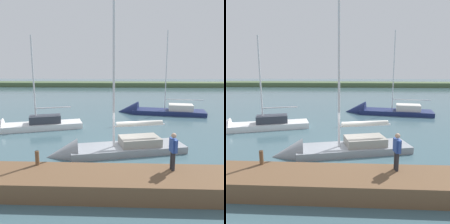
% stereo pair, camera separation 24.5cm
% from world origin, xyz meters
% --- Properties ---
extents(ground_plane, '(200.00, 200.00, 0.00)m').
position_xyz_m(ground_plane, '(0.00, 0.00, 0.00)').
color(ground_plane, '#42606B').
extents(far_shoreline, '(180.00, 8.00, 2.40)m').
position_xyz_m(far_shoreline, '(0.00, -52.54, 0.00)').
color(far_shoreline, '#4C603D').
rests_on(far_shoreline, ground_plane).
extents(dock_pier, '(25.76, 2.24, 0.79)m').
position_xyz_m(dock_pier, '(0.00, 4.45, 0.40)').
color(dock_pier, brown).
rests_on(dock_pier, ground_plane).
extents(mooring_post_far, '(0.18, 0.18, 0.65)m').
position_xyz_m(mooring_post_far, '(3.86, 3.67, 1.12)').
color(mooring_post_far, brown).
rests_on(mooring_post_far, dock_pier).
extents(sailboat_inner_slip, '(8.35, 4.30, 8.54)m').
position_xyz_m(sailboat_inner_slip, '(8.13, -5.14, 0.21)').
color(sailboat_inner_slip, white).
rests_on(sailboat_inner_slip, ground_plane).
extents(sailboat_mid_channel, '(9.99, 4.28, 10.31)m').
position_xyz_m(sailboat_mid_channel, '(-3.41, -12.78, 0.12)').
color(sailboat_mid_channel, navy).
rests_on(sailboat_mid_channel, ground_plane).
extents(sailboat_far_right, '(8.61, 3.88, 10.04)m').
position_xyz_m(sailboat_far_right, '(0.93, 0.05, 0.12)').
color(sailboat_far_right, gray).
rests_on(sailboat_far_right, ground_plane).
extents(person_on_dock, '(0.29, 0.62, 1.63)m').
position_xyz_m(person_on_dock, '(-2.12, 3.93, 1.72)').
color(person_on_dock, '#28282D').
rests_on(person_on_dock, dock_pier).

